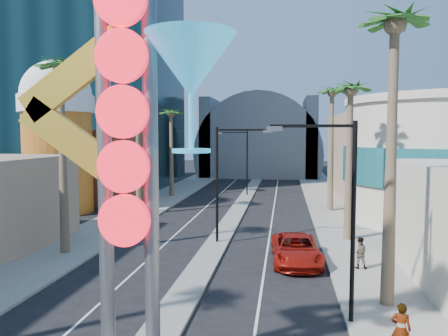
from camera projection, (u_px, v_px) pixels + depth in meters
sidewalk_west at (150, 205)px, 46.13m from camera, size 5.00×100.00×0.15m
sidewalk_east at (334, 209)px, 43.52m from camera, size 5.00×100.00×0.15m
median at (242, 203)px, 47.79m from camera, size 1.60×84.00×0.15m
hotel_tower at (100, 13)px, 62.77m from camera, size 20.00×20.00×50.00m
brick_filler_west at (103, 166)px, 49.69m from camera, size 10.00×10.00×8.00m
filler_east at (376, 155)px, 55.10m from camera, size 10.00×20.00×10.00m
beer_mug at (57, 131)px, 41.64m from camera, size 7.00×7.00×14.50m
turquoise_building at (444, 161)px, 37.03m from camera, size 16.60×16.60×10.60m
canopy at (260, 152)px, 81.05m from camera, size 22.00×16.00×22.00m
neon_sign at (154, 140)px, 12.53m from camera, size 6.53×2.60×12.55m
streetlight_0 at (225, 173)px, 29.58m from camera, size 3.79×0.25×8.00m
streetlight_1 at (243, 156)px, 53.43m from camera, size 3.79×0.25×8.00m
streetlight_2 at (341, 203)px, 16.88m from camera, size 3.45×0.25×8.00m
palm_1 at (61, 79)px, 26.49m from camera, size 2.40×2.40×12.70m
palm_2 at (138, 113)px, 40.42m from camera, size 2.40×2.40×11.20m
palm_3 at (171, 118)px, 52.27m from camera, size 2.40×2.40×11.20m
palm_5 at (394, 43)px, 18.06m from camera, size 2.40×2.40×13.20m
palm_6 at (350, 99)px, 30.01m from camera, size 2.40×2.40×11.70m
palm_7 at (332, 100)px, 41.80m from camera, size 2.40×2.40×12.70m
red_pickup at (296, 249)px, 25.35m from camera, size 3.06×6.03×1.63m
pedestrian_a at (401, 329)px, 14.40m from camera, size 0.74×0.58×1.78m
pedestrian_b at (360, 253)px, 23.87m from camera, size 0.91×0.74×1.73m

